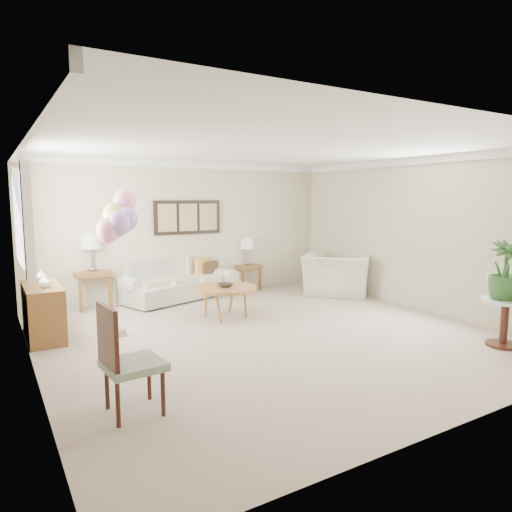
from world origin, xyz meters
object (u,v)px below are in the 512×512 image
Objects in this scene: sofa at (175,283)px; accent_chair at (125,358)px; coffee_table at (225,289)px; armchair at (337,274)px; balloon_cluster at (119,219)px.

sofa is 2.36× the size of accent_chair.
armchair reaches higher than coffee_table.
coffee_table is 0.49× the size of balloon_cluster.
accent_chair reaches higher than armchair.
sofa is 1.67m from coffee_table.
balloon_cluster reaches higher than sofa.
balloon_cluster is at bearing 76.20° from accent_chair.
balloon_cluster reaches higher than accent_chair.
coffee_table is at bearing 5.88° from balloon_cluster.
balloon_cluster is (-1.46, -1.82, 1.33)m from sofa.
coffee_table is 2.07m from balloon_cluster.
sofa is 3.19m from armchair.
armchair is 5.78m from accent_chair.
armchair is 4.60m from balloon_cluster.
coffee_table is 0.99× the size of accent_chair.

